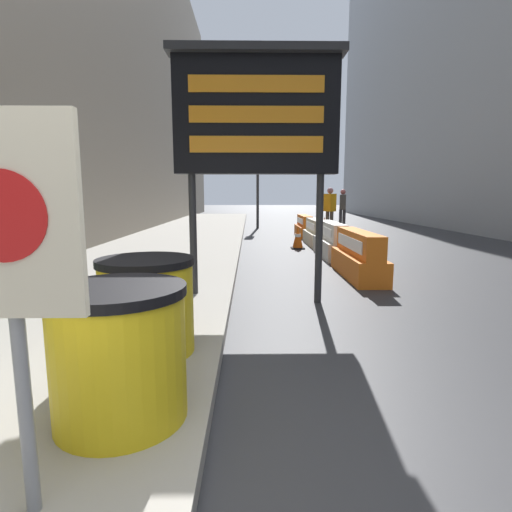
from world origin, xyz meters
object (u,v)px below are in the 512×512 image
warning_sign (7,247)px  jersey_barrier_orange_far (304,227)px  barrel_drum_foreground (119,353)px  barrel_drum_middle (147,305)px  traffic_cone_mid (324,225)px  message_board (256,116)px  jersey_barrier_white (331,241)px  traffic_cone_near (298,237)px  traffic_light_near_curb (258,163)px  pedestrian_worker (343,205)px  jersey_barrier_cream (315,233)px  pedestrian_passerby (330,206)px  jersey_barrier_orange_near (358,257)px

warning_sign → jersey_barrier_orange_far: bearing=77.3°
barrel_drum_foreground → barrel_drum_middle: size_ratio=1.00×
jersey_barrier_orange_far → traffic_cone_mid: bearing=47.4°
message_board → traffic_cone_mid: size_ratio=5.11×
jersey_barrier_white → traffic_cone_near: size_ratio=3.20×
traffic_light_near_curb → pedestrian_worker: traffic_light_near_curb is taller
barrel_drum_middle → traffic_cone_near: (2.24, 7.78, -0.23)m
barrel_drum_middle → traffic_cone_mid: barrel_drum_middle is taller
warning_sign → jersey_barrier_orange_far: warning_sign is taller
traffic_light_near_curb → pedestrian_worker: size_ratio=2.30×
jersey_barrier_white → barrel_drum_foreground: bearing=-110.6°
jersey_barrier_white → jersey_barrier_cream: (0.00, 2.40, -0.03)m
traffic_cone_near → jersey_barrier_cream: bearing=56.6°
jersey_barrier_cream → jersey_barrier_orange_far: bearing=90.0°
barrel_drum_foreground → pedestrian_worker: 16.54m
jersey_barrier_white → traffic_cone_mid: bearing=81.1°
pedestrian_worker → pedestrian_passerby: 2.50m
traffic_cone_near → pedestrian_passerby: (1.81, 4.65, 0.74)m
message_board → traffic_light_near_curb: size_ratio=0.83×
pedestrian_passerby → jersey_barrier_cream: bearing=139.5°
barrel_drum_middle → jersey_barrier_cream: 9.23m
barrel_drum_foreground → traffic_cone_mid: (3.71, 13.27, -0.23)m
warning_sign → barrel_drum_middle: bearing=88.3°
jersey_barrier_orange_far → traffic_cone_mid: jersey_barrier_orange_far is taller
jersey_barrier_white → message_board: bearing=-114.1°
jersey_barrier_cream → pedestrian_passerby: size_ratio=1.13×
jersey_barrier_cream → barrel_drum_middle: bearing=-108.3°
barrel_drum_foreground → jersey_barrier_orange_far: (2.79, 12.27, -0.22)m
jersey_barrier_orange_far → traffic_light_near_curb: size_ratio=0.48×
traffic_cone_mid → traffic_light_near_curb: (-2.57, 2.54, 2.61)m
barrel_drum_middle → warning_sign: warning_sign is taller
jersey_barrier_white → jersey_barrier_orange_far: bearing=90.0°
jersey_barrier_orange_far → barrel_drum_foreground: bearing=-102.8°
jersey_barrier_orange_near → jersey_barrier_orange_far: (0.00, 7.33, -0.03)m
barrel_drum_foreground → pedestrian_worker: bearing=72.5°
barrel_drum_foreground → jersey_barrier_cream: bearing=74.1°
message_board → barrel_drum_middle: bearing=-115.1°
barrel_drum_middle → warning_sign: 1.96m
message_board → pedestrian_worker: size_ratio=1.92×
barrel_drum_middle → jersey_barrier_orange_far: barrel_drum_middle is taller
traffic_cone_near → barrel_drum_middle: bearing=-106.1°
jersey_barrier_cream → pedestrian_worker: bearing=69.8°
message_board → traffic_light_near_curb: (0.26, 12.67, 0.40)m
traffic_cone_mid → pedestrian_passerby: size_ratio=0.37×
jersey_barrier_cream → warning_sign: bearing=-105.6°
jersey_barrier_orange_near → traffic_cone_mid: 8.38m
warning_sign → pedestrian_passerby: 14.82m
barrel_drum_middle → jersey_barrier_orange_far: (2.89, 11.21, -0.22)m
barrel_drum_middle → warning_sign: bearing=-91.7°
barrel_drum_middle → traffic_cone_near: bearing=73.9°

